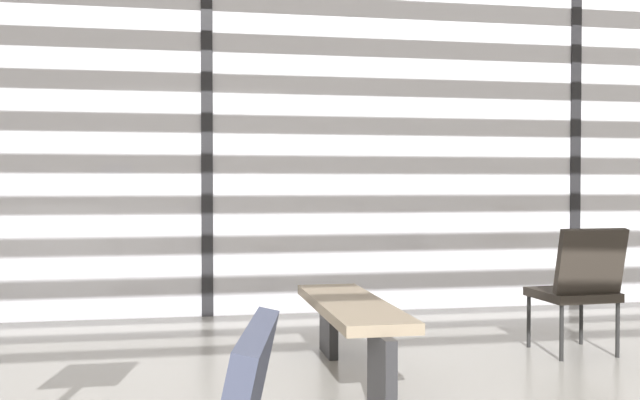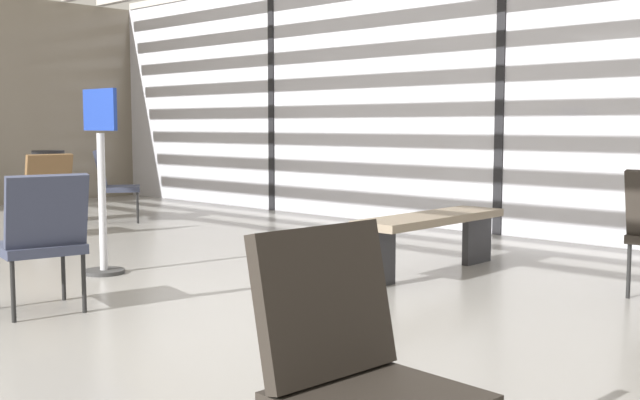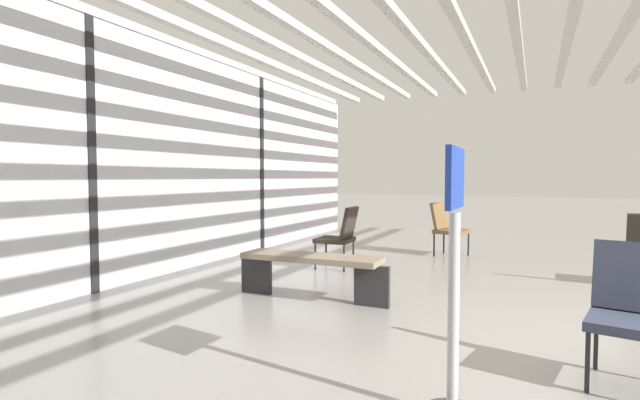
# 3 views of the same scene
# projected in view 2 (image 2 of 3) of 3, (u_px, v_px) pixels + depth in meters

# --- Properties ---
(ground_plane) EXTENTS (60.00, 60.00, 0.00)m
(ground_plane) POSITION_uv_depth(u_px,v_px,m) (36.00, 325.00, 4.53)
(ground_plane) COLOR gray
(glass_curtain_wall) EXTENTS (14.00, 0.08, 3.04)m
(glass_curtain_wall) POSITION_uv_depth(u_px,v_px,m) (502.00, 91.00, 8.15)
(glass_curtain_wall) COLOR silver
(glass_curtain_wall) RESTS_ON ground
(window_mullion_0) EXTENTS (0.10, 0.12, 3.04)m
(window_mullion_0) POSITION_uv_depth(u_px,v_px,m) (274.00, 99.00, 10.54)
(window_mullion_0) COLOR black
(window_mullion_0) RESTS_ON ground
(window_mullion_1) EXTENTS (0.10, 0.12, 3.04)m
(window_mullion_1) POSITION_uv_depth(u_px,v_px,m) (502.00, 91.00, 8.15)
(window_mullion_1) COLOR black
(window_mullion_1) RESTS_ON ground
(lounge_chair_0) EXTENTS (0.55, 0.51, 0.87)m
(lounge_chair_0) POSITION_uv_depth(u_px,v_px,m) (356.00, 364.00, 2.18)
(lounge_chair_0) COLOR #28231E
(lounge_chair_0) RESTS_ON ground
(lounge_chair_2) EXTENTS (0.61, 0.58, 0.87)m
(lounge_chair_2) POSITION_uv_depth(u_px,v_px,m) (42.00, 234.00, 4.76)
(lounge_chair_2) COLOR #33384C
(lounge_chair_2) RESTS_ON ground
(lounge_chair_3) EXTENTS (0.69, 0.70, 0.87)m
(lounge_chair_3) POSITION_uv_depth(u_px,v_px,m) (112.00, 181.00, 9.33)
(lounge_chair_3) COLOR #33384C
(lounge_chair_3) RESTS_ON ground
(lounge_chair_4) EXTENTS (0.55, 0.50, 0.87)m
(lounge_chair_4) POSITION_uv_depth(u_px,v_px,m) (44.00, 190.00, 8.03)
(lounge_chair_4) COLOR brown
(lounge_chair_4) RESTS_ON ground
(waiting_bench) EXTENTS (0.41, 1.70, 0.47)m
(waiting_bench) POSITION_uv_depth(u_px,v_px,m) (431.00, 228.00, 6.04)
(waiting_bench) COLOR #7F705B
(waiting_bench) RESTS_ON ground
(trash_bin) EXTENTS (0.38, 0.38, 0.86)m
(trash_bin) POSITION_uv_depth(u_px,v_px,m) (49.00, 186.00, 9.35)
(trash_bin) COLOR slate
(trash_bin) RESTS_ON ground
(info_sign) EXTENTS (0.44, 0.32, 1.44)m
(info_sign) POSITION_uv_depth(u_px,v_px,m) (102.00, 188.00, 6.03)
(info_sign) COLOR #333333
(info_sign) RESTS_ON ground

